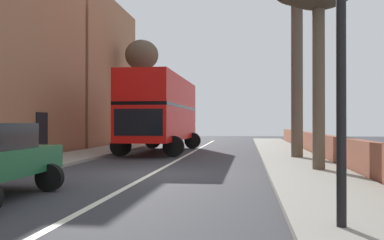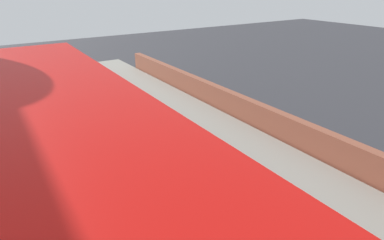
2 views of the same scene
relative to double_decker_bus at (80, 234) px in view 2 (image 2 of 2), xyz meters
name	(u,v)px [view 2 (image 2 of 2)]	position (x,y,z in m)	size (l,w,h in m)	color
double_decker_bus	(80,234)	(0.00, 0.00, 0.00)	(3.63, 10.35, 4.06)	red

